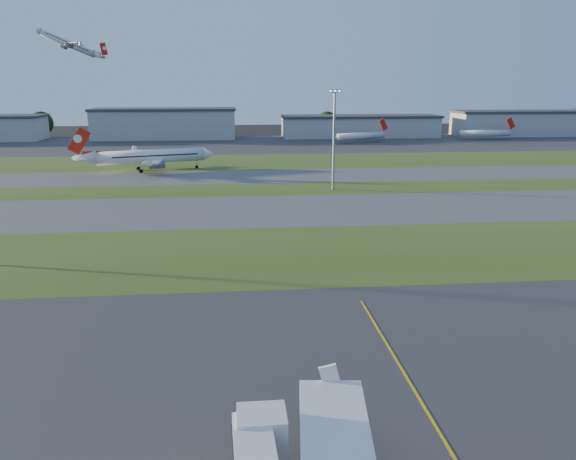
{
  "coord_description": "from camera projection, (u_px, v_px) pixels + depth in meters",
  "views": [
    {
      "loc": [
        -10.96,
        -36.45,
        27.29
      ],
      "look_at": [
        -3.49,
        40.56,
        7.0
      ],
      "focal_mm": 35.0,
      "sensor_mm": 36.0,
      "label": 1
    }
  ],
  "objects": [
    {
      "name": "ground",
      "position": [
        384.0,
        450.0,
        43.04
      ],
      "size": [
        700.0,
        700.0,
        0.0
      ],
      "primitive_type": "plane",
      "color": "black",
      "rests_on": "ground"
    },
    {
      "name": "apron_near",
      "position": [
        384.0,
        450.0,
        43.04
      ],
      "size": [
        300.0,
        70.0,
        0.01
      ],
      "primitive_type": "cube",
      "color": "#333335",
      "rests_on": "ground"
    },
    {
      "name": "grass_strip_a",
      "position": [
        302.0,
        253.0,
        93.11
      ],
      "size": [
        300.0,
        34.0,
        0.01
      ],
      "primitive_type": "cube",
      "color": "#39511B",
      "rests_on": "ground"
    },
    {
      "name": "taxiway_a",
      "position": [
        284.0,
        210.0,
        124.88
      ],
      "size": [
        300.0,
        32.0,
        0.01
      ],
      "primitive_type": "cube",
      "color": "#515154",
      "rests_on": "ground"
    },
    {
      "name": "grass_strip_b",
      "position": [
        276.0,
        189.0,
        148.95
      ],
      "size": [
        300.0,
        18.0,
        0.01
      ],
      "primitive_type": "cube",
      "color": "#39511B",
      "rests_on": "ground"
    },
    {
      "name": "taxiway_b",
      "position": [
        270.0,
        176.0,
        170.13
      ],
      "size": [
        300.0,
        26.0,
        0.01
      ],
      "primitive_type": "cube",
      "color": "#515154",
      "rests_on": "ground"
    },
    {
      "name": "grass_strip_c",
      "position": [
        264.0,
        161.0,
        201.9
      ],
      "size": [
        300.0,
        40.0,
        0.01
      ],
      "primitive_type": "cube",
      "color": "#39511B",
      "rests_on": "ground"
    },
    {
      "name": "apron_far",
      "position": [
        257.0,
        144.0,
        259.67
      ],
      "size": [
        400.0,
        80.0,
        0.01
      ],
      "primitive_type": "cube",
      "color": "#333335",
      "rests_on": "ground"
    },
    {
      "name": "yellow_line",
      "position": [
        447.0,
        446.0,
        43.51
      ],
      "size": [
        0.25,
        60.0,
        0.02
      ],
      "primitive_type": "cube",
      "color": "gold",
      "rests_on": "ground"
    },
    {
      "name": "airliner_taxiing",
      "position": [
        150.0,
        157.0,
        178.71
      ],
      "size": [
        40.57,
        34.14,
        13.02
      ],
      "rotation": [
        0.0,
        0.0,
        3.43
      ],
      "color": "white",
      "rests_on": "ground"
    },
    {
      "name": "airliner_departing",
      "position": [
        69.0,
        44.0,
        238.55
      ],
      "size": [
        25.75,
        22.1,
        8.9
      ],
      "rotation": [
        0.0,
        0.0,
        0.5
      ],
      "color": "white"
    },
    {
      "name": "mini_jet_near",
      "position": [
        361.0,
        136.0,
        264.59
      ],
      "size": [
        27.08,
        12.92,
        9.48
      ],
      "rotation": [
        0.0,
        0.0,
        0.39
      ],
      "color": "white",
      "rests_on": "ground"
    },
    {
      "name": "mini_jet_far",
      "position": [
        486.0,
        133.0,
        278.74
      ],
      "size": [
        28.63,
        4.14,
        9.48
      ],
      "rotation": [
        0.0,
        0.0,
        0.04
      ],
      "color": "white",
      "rests_on": "ground"
    },
    {
      "name": "light_mast_centre",
      "position": [
        334.0,
        133.0,
        144.67
      ],
      "size": [
        3.2,
        0.7,
        25.8
      ],
      "color": "gray",
      "rests_on": "ground"
    },
    {
      "name": "hangar_west",
      "position": [
        165.0,
        123.0,
        282.41
      ],
      "size": [
        71.4,
        23.0,
        15.2
      ],
      "color": "#9EA1A6",
      "rests_on": "ground"
    },
    {
      "name": "hangar_east",
      "position": [
        360.0,
        126.0,
        292.26
      ],
      "size": [
        81.6,
        23.0,
        11.2
      ],
      "color": "#9EA1A6",
      "rests_on": "ground"
    },
    {
      "name": "hangar_far_east",
      "position": [
        543.0,
        123.0,
        301.36
      ],
      "size": [
        96.9,
        23.0,
        13.2
      ],
      "color": "#9EA1A6",
      "rests_on": "ground"
    },
    {
      "name": "tree_west",
      "position": [
        41.0,
        123.0,
        290.9
      ],
      "size": [
        12.1,
        12.1,
        13.2
      ],
      "color": "black",
      "rests_on": "ground"
    },
    {
      "name": "tree_mid_west",
      "position": [
        216.0,
        125.0,
        295.79
      ],
      "size": [
        9.9,
        9.9,
        10.8
      ],
      "color": "black",
      "rests_on": "ground"
    },
    {
      "name": "tree_mid_east",
      "position": [
        327.0,
        122.0,
        304.04
      ],
      "size": [
        11.55,
        11.55,
        12.6
      ],
      "color": "black",
      "rests_on": "ground"
    },
    {
      "name": "tree_east",
      "position": [
        462.0,
        123.0,
        309.29
      ],
      "size": [
        10.45,
        10.45,
        11.4
      ],
      "color": "black",
      "rests_on": "ground"
    }
  ]
}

